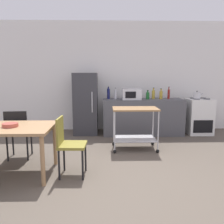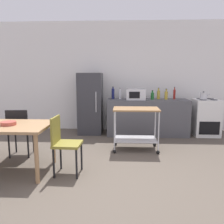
{
  "view_description": "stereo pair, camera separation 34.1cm",
  "coord_description": "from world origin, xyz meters",
  "px_view_note": "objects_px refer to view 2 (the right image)",
  "views": [
    {
      "loc": [
        -0.04,
        -3.21,
        1.51
      ],
      "look_at": [
        0.08,
        1.2,
        0.8
      ],
      "focal_mm": 37.39,
      "sensor_mm": 36.0,
      "label": 1
    },
    {
      "loc": [
        0.3,
        -3.21,
        1.51
      ],
      "look_at": [
        0.08,
        1.2,
        0.8
      ],
      "focal_mm": 37.39,
      "sensor_mm": 36.0,
      "label": 2
    }
  ],
  "objects_px": {
    "bottle_sparkling_water": "(152,96)",
    "bottle_olive_oil": "(166,95)",
    "kitchen_cart": "(136,122)",
    "bottle_wine": "(113,94)",
    "chair_olive": "(63,141)",
    "kettle": "(203,96)",
    "fruit_bowl": "(8,123)",
    "bottle_vinegar": "(158,95)",
    "dining_table": "(1,130)",
    "stove_oven": "(206,117)",
    "microwave": "(136,94)",
    "bottle_soda": "(174,94)",
    "chair_black": "(20,129)",
    "bottle_sesame_oil": "(120,94)",
    "refrigerator": "(90,103)"
  },
  "relations": [
    {
      "from": "bottle_sparkling_water",
      "to": "bottle_olive_oil",
      "type": "height_order",
      "value": "bottle_olive_oil"
    },
    {
      "from": "kitchen_cart",
      "to": "bottle_wine",
      "type": "relative_size",
      "value": 2.95
    },
    {
      "from": "chair_olive",
      "to": "kettle",
      "type": "distance_m",
      "value": 3.72
    },
    {
      "from": "kitchen_cart",
      "to": "fruit_bowl",
      "type": "bearing_deg",
      "value": -149.06
    },
    {
      "from": "bottle_vinegar",
      "to": "dining_table",
      "type": "bearing_deg",
      "value": -138.29
    },
    {
      "from": "stove_oven",
      "to": "bottle_olive_oil",
      "type": "distance_m",
      "value": 1.14
    },
    {
      "from": "microwave",
      "to": "kettle",
      "type": "height_order",
      "value": "microwave"
    },
    {
      "from": "chair_olive",
      "to": "bottle_vinegar",
      "type": "xyz_separation_m",
      "value": [
        1.78,
        2.51,
        0.5
      ]
    },
    {
      "from": "dining_table",
      "to": "bottle_olive_oil",
      "type": "bearing_deg",
      "value": 39.26
    },
    {
      "from": "chair_olive",
      "to": "stove_oven",
      "type": "bearing_deg",
      "value": -48.12
    },
    {
      "from": "fruit_bowl",
      "to": "kettle",
      "type": "xyz_separation_m",
      "value": [
        3.68,
        2.34,
        0.22
      ]
    },
    {
      "from": "fruit_bowl",
      "to": "chair_olive",
      "type": "bearing_deg",
      "value": -1.5
    },
    {
      "from": "chair_olive",
      "to": "kettle",
      "type": "relative_size",
      "value": 3.71
    },
    {
      "from": "bottle_soda",
      "to": "chair_black",
      "type": "bearing_deg",
      "value": -150.51
    },
    {
      "from": "bottle_soda",
      "to": "kettle",
      "type": "distance_m",
      "value": 0.68
    },
    {
      "from": "bottle_sesame_oil",
      "to": "microwave",
      "type": "bearing_deg",
      "value": -15.63
    },
    {
      "from": "chair_olive",
      "to": "stove_oven",
      "type": "distance_m",
      "value": 3.85
    },
    {
      "from": "chair_olive",
      "to": "bottle_sesame_oil",
      "type": "height_order",
      "value": "bottle_sesame_oil"
    },
    {
      "from": "chair_black",
      "to": "bottle_olive_oil",
      "type": "relative_size",
      "value": 3.36
    },
    {
      "from": "kettle",
      "to": "kitchen_cart",
      "type": "bearing_deg",
      "value": -145.81
    },
    {
      "from": "chair_black",
      "to": "microwave",
      "type": "distance_m",
      "value": 2.79
    },
    {
      "from": "microwave",
      "to": "bottle_olive_oil",
      "type": "xyz_separation_m",
      "value": [
        0.76,
        0.1,
        -0.02
      ]
    },
    {
      "from": "bottle_olive_oil",
      "to": "kettle",
      "type": "distance_m",
      "value": 0.88
    },
    {
      "from": "chair_olive",
      "to": "bottle_soda",
      "type": "relative_size",
      "value": 2.92
    },
    {
      "from": "bottle_wine",
      "to": "kettle",
      "type": "bearing_deg",
      "value": -4.23
    },
    {
      "from": "bottle_sesame_oil",
      "to": "fruit_bowl",
      "type": "height_order",
      "value": "bottle_sesame_oil"
    },
    {
      "from": "bottle_vinegar",
      "to": "kettle",
      "type": "distance_m",
      "value": 1.07
    },
    {
      "from": "refrigerator",
      "to": "kitchen_cart",
      "type": "bearing_deg",
      "value": -50.29
    },
    {
      "from": "bottle_vinegar",
      "to": "bottle_olive_oil",
      "type": "relative_size",
      "value": 1.07
    },
    {
      "from": "chair_olive",
      "to": "bottle_olive_oil",
      "type": "height_order",
      "value": "bottle_olive_oil"
    },
    {
      "from": "stove_oven",
      "to": "kettle",
      "type": "xyz_separation_m",
      "value": [
        -0.12,
        -0.1,
        0.55
      ]
    },
    {
      "from": "dining_table",
      "to": "bottle_soda",
      "type": "xyz_separation_m",
      "value": [
        3.16,
        2.47,
        0.36
      ]
    },
    {
      "from": "stove_oven",
      "to": "dining_table",
      "type": "bearing_deg",
      "value": -148.54
    },
    {
      "from": "dining_table",
      "to": "kitchen_cart",
      "type": "distance_m",
      "value": 2.44
    },
    {
      "from": "bottle_wine",
      "to": "dining_table",
      "type": "bearing_deg",
      "value": -123.2
    },
    {
      "from": "kettle",
      "to": "dining_table",
      "type": "bearing_deg",
      "value": -148.82
    },
    {
      "from": "bottle_olive_oil",
      "to": "dining_table",
      "type": "bearing_deg",
      "value": -140.74
    },
    {
      "from": "chair_olive",
      "to": "kitchen_cart",
      "type": "relative_size",
      "value": 0.98
    },
    {
      "from": "refrigerator",
      "to": "bottle_olive_oil",
      "type": "xyz_separation_m",
      "value": [
        1.9,
        -0.09,
        0.23
      ]
    },
    {
      "from": "refrigerator",
      "to": "kettle",
      "type": "xyz_separation_m",
      "value": [
        2.78,
        -0.18,
        0.23
      ]
    },
    {
      "from": "dining_table",
      "to": "refrigerator",
      "type": "distance_m",
      "value": 2.7
    },
    {
      "from": "kitchen_cart",
      "to": "bottle_sparkling_water",
      "type": "relative_size",
      "value": 4.01
    },
    {
      "from": "stove_oven",
      "to": "bottle_wine",
      "type": "bearing_deg",
      "value": 178.41
    },
    {
      "from": "chair_black",
      "to": "fruit_bowl",
      "type": "xyz_separation_m",
      "value": [
        0.16,
        -0.7,
        0.26
      ]
    },
    {
      "from": "chair_black",
      "to": "refrigerator",
      "type": "relative_size",
      "value": 0.57
    },
    {
      "from": "stove_oven",
      "to": "bottle_sesame_oil",
      "type": "bearing_deg",
      "value": 179.97
    },
    {
      "from": "kitchen_cart",
      "to": "bottle_sparkling_water",
      "type": "xyz_separation_m",
      "value": [
        0.46,
        1.2,
        0.42
      ]
    },
    {
      "from": "bottle_wine",
      "to": "fruit_bowl",
      "type": "bearing_deg",
      "value": -120.59
    },
    {
      "from": "chair_black",
      "to": "kitchen_cart",
      "type": "height_order",
      "value": "chair_black"
    },
    {
      "from": "refrigerator",
      "to": "kitchen_cart",
      "type": "distance_m",
      "value": 1.73
    }
  ]
}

